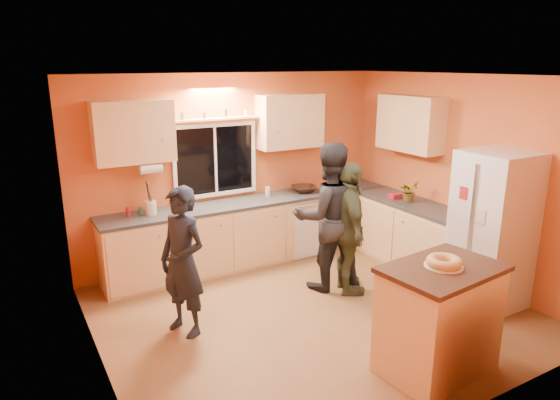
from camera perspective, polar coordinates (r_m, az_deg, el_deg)
ground at (r=5.79m, az=3.72°, el=-12.74°), size 4.50×4.50×0.00m
room_shell at (r=5.62m, az=2.71°, el=4.02°), size 4.54×4.04×2.61m
back_counter at (r=6.97m, az=-3.87°, el=-3.66°), size 4.23×0.62×0.90m
right_counter at (r=7.12m, az=14.75°, el=-3.74°), size 0.62×1.84×0.90m
refrigerator at (r=6.13m, az=23.11°, el=-3.20°), size 0.72×0.70×1.80m
island at (r=4.82m, az=17.68°, el=-12.76°), size 1.12×0.82×1.02m
bundt_pastry at (r=4.59m, az=18.23°, el=-6.74°), size 0.31×0.31×0.09m
person_left at (r=5.18m, az=-11.06°, el=-6.96°), size 0.58×0.67×1.56m
person_center at (r=6.09m, az=5.53°, el=-1.96°), size 1.05×0.91×1.83m
person_right at (r=6.01m, az=7.93°, el=-3.34°), size 0.73×1.03×1.62m
mixing_bowl at (r=7.29m, az=2.78°, el=1.27°), size 0.45×0.45×0.09m
utensil_crock at (r=6.41m, az=-14.55°, el=-0.86°), size 0.14×0.14×0.17m
potted_plant at (r=6.99m, az=14.54°, el=0.99°), size 0.30×0.27×0.28m
red_box at (r=7.11m, az=13.06°, el=0.44°), size 0.17×0.13×0.07m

